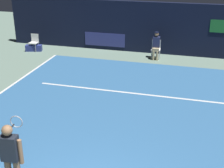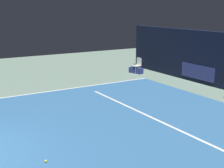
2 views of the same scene
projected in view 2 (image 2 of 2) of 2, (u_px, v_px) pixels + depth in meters
ground_plane at (100, 127)px, 10.30m from camera, size 31.93×31.93×0.00m
court_surface at (100, 127)px, 10.30m from camera, size 10.13×10.98×0.01m
line_sideline_right at (46, 92)px, 14.47m from camera, size 0.10×10.98×0.01m
line_service at (149, 116)px, 11.26m from camera, size 7.90×0.10×0.01m
courtside_chair_near at (137, 64)px, 18.55m from camera, size 0.44×0.42×0.88m
tennis_ball at (46, 161)px, 7.91m from camera, size 0.07×0.07×0.07m
equipment_bag at (136, 70)px, 18.60m from camera, size 0.90×0.54×0.32m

